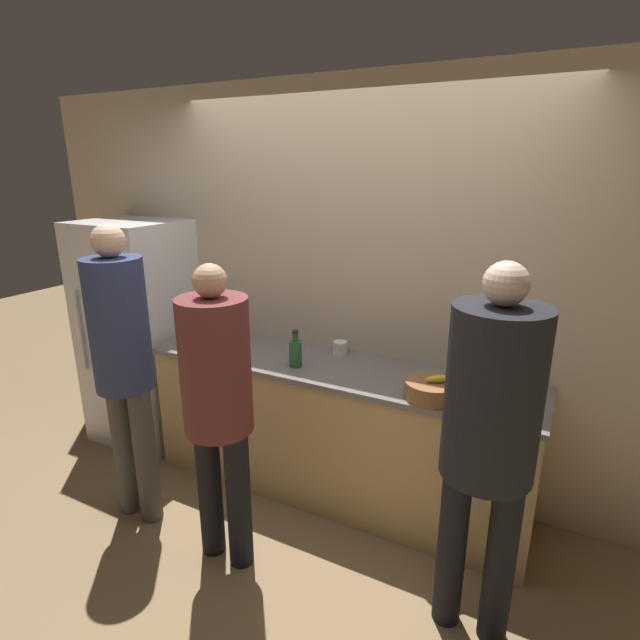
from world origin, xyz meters
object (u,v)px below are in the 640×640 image
at_px(person_right, 490,425).
at_px(utensil_crock, 215,328).
at_px(fruit_bowl, 432,389).
at_px(person_center, 217,395).
at_px(cup_white, 340,348).
at_px(person_left, 123,356).
at_px(cup_red, 499,390).
at_px(bottle_green, 296,352).
at_px(refrigerator, 140,333).

bearing_deg(person_right, utensil_crock, 160.45).
bearing_deg(fruit_bowl, person_center, -145.10).
relative_size(person_center, fruit_bowl, 5.69).
bearing_deg(utensil_crock, cup_white, 7.69).
distance_m(person_left, fruit_bowl, 1.72).
bearing_deg(cup_red, bottle_green, -173.83).
xyz_separation_m(fruit_bowl, cup_red, (0.32, 0.17, -0.01)).
xyz_separation_m(person_center, cup_white, (0.21, 1.00, -0.05)).
bearing_deg(fruit_bowl, person_right, -52.57).
bearing_deg(refrigerator, person_center, -29.56).
bearing_deg(refrigerator, person_right, -13.17).
distance_m(refrigerator, person_center, 1.60).
xyz_separation_m(person_right, utensil_crock, (-2.01, 0.71, -0.09)).
relative_size(person_left, fruit_bowl, 6.19).
height_order(person_left, person_right, person_left).
distance_m(person_right, bottle_green, 1.34).
relative_size(person_left, person_right, 1.03).
bearing_deg(person_right, person_left, -176.34).
distance_m(person_right, utensil_crock, 2.13).
bearing_deg(person_left, person_right, 3.66).
height_order(refrigerator, person_left, person_left).
relative_size(person_center, utensil_crock, 5.30).
height_order(fruit_bowl, utensil_crock, utensil_crock).
distance_m(refrigerator, fruit_bowl, 2.31).
relative_size(refrigerator, person_center, 1.03).
xyz_separation_m(refrigerator, cup_red, (2.62, 0.03, 0.09)).
xyz_separation_m(fruit_bowl, bottle_green, (-0.86, 0.05, 0.04)).
height_order(person_right, fruit_bowl, person_right).
bearing_deg(person_left, cup_red, 21.96).
xyz_separation_m(person_right, cup_white, (-1.07, 0.84, -0.13)).
xyz_separation_m(person_left, bottle_green, (0.75, 0.65, -0.07)).
xyz_separation_m(person_center, bottle_green, (0.05, 0.68, 0.00)).
bearing_deg(person_left, refrigerator, 132.60).
xyz_separation_m(person_left, person_center, (0.69, -0.04, -0.07)).
distance_m(fruit_bowl, bottle_green, 0.86).
bearing_deg(bottle_green, cup_red, 6.17).
relative_size(person_right, utensil_crock, 5.61).
bearing_deg(bottle_green, person_left, -139.02).
height_order(fruit_bowl, bottle_green, bottle_green).
relative_size(utensil_crock, bottle_green, 1.33).
height_order(person_left, fruit_bowl, person_left).
bearing_deg(refrigerator, utensil_crock, 7.78).
relative_size(person_left, person_center, 1.09).
bearing_deg(cup_white, person_center, -101.61).
height_order(person_center, bottle_green, person_center).
xyz_separation_m(person_left, person_right, (1.98, 0.13, 0.01)).
bearing_deg(bottle_green, fruit_bowl, -3.07).
bearing_deg(person_center, utensil_crock, 129.74).
distance_m(utensil_crock, cup_white, 0.94).
height_order(person_center, utensil_crock, person_center).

